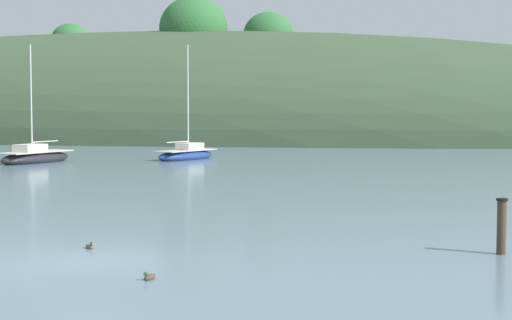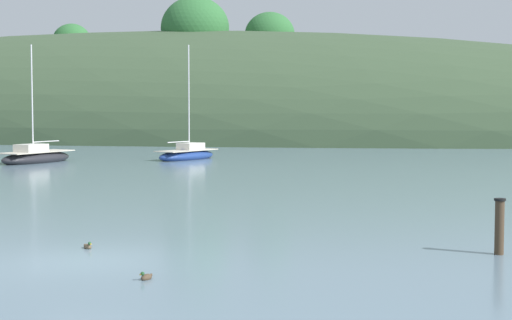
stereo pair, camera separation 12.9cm
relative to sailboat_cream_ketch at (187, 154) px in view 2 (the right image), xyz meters
name	(u,v)px [view 2 (the right image)]	position (x,y,z in m)	size (l,w,h in m)	color
ground_plane	(88,260)	(8.75, -37.15, -0.36)	(400.00, 400.00, 0.00)	slate
far_shoreline_hill	(141,138)	(-16.28, 34.85, -0.27)	(150.00, 36.00, 28.65)	#384C33
sailboat_cream_ketch	(187,154)	(0.00, 0.00, 0.00)	(3.90, 5.97, 8.39)	navy
sailboat_navy_dinghy	(36,157)	(-9.10, -5.22, 0.02)	(3.63, 6.55, 8.17)	#232328
duck_lone_left	(146,277)	(10.95, -38.99, -0.31)	(0.26, 0.42, 0.24)	#473828
duck_straggler	(88,246)	(8.06, -35.59, -0.31)	(0.37, 0.36, 0.24)	brown
jetty_piling	(499,226)	(18.85, -34.19, 0.39)	(0.30, 0.30, 1.46)	#423323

